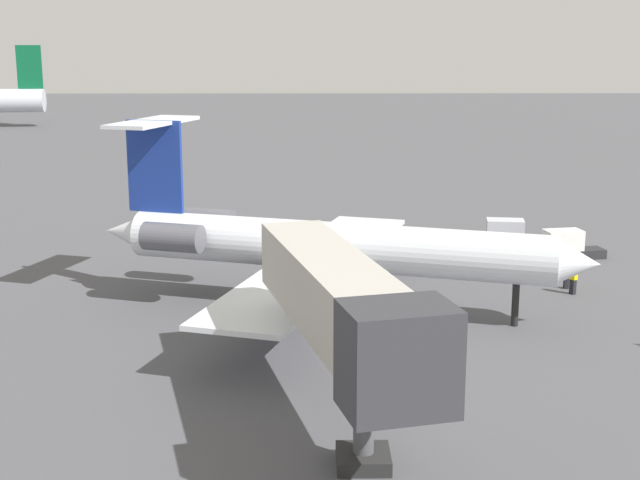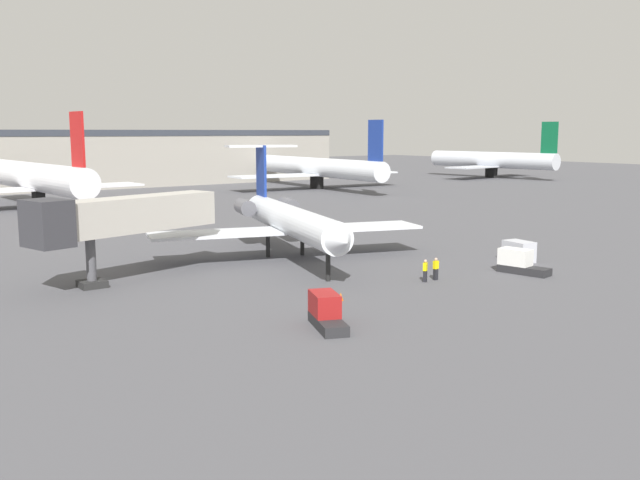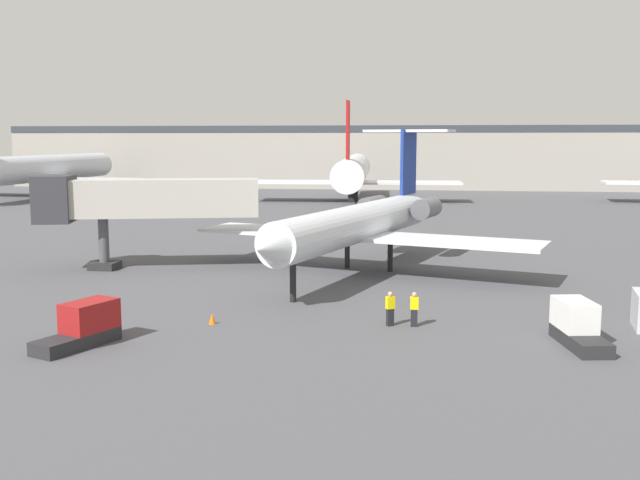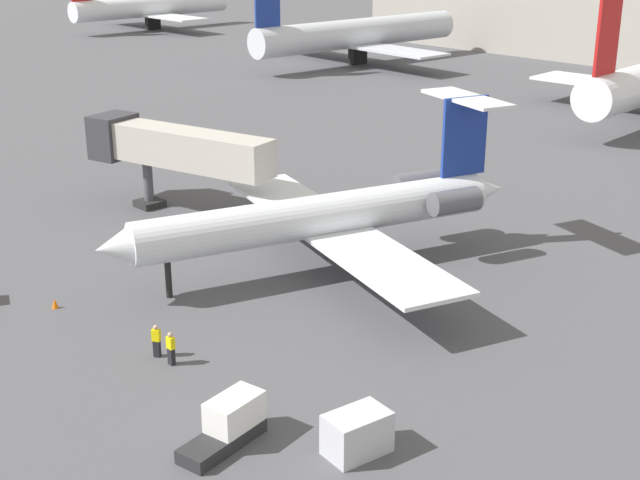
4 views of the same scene
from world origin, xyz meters
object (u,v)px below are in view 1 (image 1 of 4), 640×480
(ground_crew_marshaller, at_px, (567,274))
(ground_crew_loader, at_px, (573,279))
(regional_jet, at_px, (318,244))
(cargo_container_uld, at_px, (505,232))
(jet_bridge, at_px, (346,309))
(baggage_tug_trailing, at_px, (568,246))

(ground_crew_marshaller, height_order, ground_crew_loader, same)
(ground_crew_loader, bearing_deg, regional_jet, 99.89)
(regional_jet, distance_m, ground_crew_marshaller, 14.96)
(ground_crew_marshaller, bearing_deg, ground_crew_loader, -177.92)
(ground_crew_loader, relative_size, cargo_container_uld, 0.62)
(ground_crew_marshaller, bearing_deg, regional_jet, 104.36)
(jet_bridge, relative_size, ground_crew_loader, 9.06)
(ground_crew_marshaller, bearing_deg, baggage_tug_trailing, -16.31)
(regional_jet, bearing_deg, cargo_container_uld, -41.41)
(ground_crew_loader, bearing_deg, cargo_container_uld, 5.30)
(ground_crew_loader, bearing_deg, baggage_tug_trailing, -13.87)
(baggage_tug_trailing, bearing_deg, ground_crew_marshaller, 163.69)
(regional_jet, distance_m, jet_bridge, 15.91)
(regional_jet, bearing_deg, ground_crew_loader, -80.11)
(jet_bridge, bearing_deg, cargo_container_uld, -21.85)
(jet_bridge, distance_m, baggage_tug_trailing, 31.10)
(cargo_container_uld, bearing_deg, ground_crew_loader, -174.70)
(baggage_tug_trailing, relative_size, cargo_container_uld, 1.52)
(cargo_container_uld, bearing_deg, regional_jet, 138.59)
(regional_jet, height_order, jet_bridge, regional_jet)
(regional_jet, height_order, ground_crew_loader, regional_jet)
(regional_jet, xyz_separation_m, ground_crew_loader, (2.49, -14.30, -2.65))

